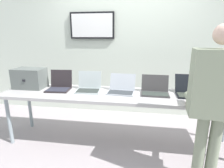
{
  "coord_description": "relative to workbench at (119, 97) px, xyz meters",
  "views": [
    {
      "loc": [
        0.26,
        -2.33,
        1.5
      ],
      "look_at": [
        -0.1,
        0.07,
        0.86
      ],
      "focal_mm": 28.95,
      "sensor_mm": 36.0,
      "label": 1
    }
  ],
  "objects": [
    {
      "name": "laptop_station_1",
      "position": [
        -0.44,
        0.07,
        0.11
      ],
      "size": [
        0.35,
        0.32,
        0.26
      ],
      "color": "#AAB4B6",
      "rests_on": "workbench"
    },
    {
      "name": "laptop_station_4",
      "position": [
        0.94,
        0.09,
        0.1
      ],
      "size": [
        0.35,
        0.39,
        0.24
      ],
      "color": "black",
      "rests_on": "workbench"
    },
    {
      "name": "laptop_station_2",
      "position": [
        0.03,
        0.06,
        0.1
      ],
      "size": [
        0.38,
        0.34,
        0.24
      ],
      "color": "#ABB1BB",
      "rests_on": "workbench"
    },
    {
      "name": "ground",
      "position": [
        0.0,
        0.0,
        -0.72
      ],
      "size": [
        8.0,
        8.0,
        0.04
      ],
      "primitive_type": "cube",
      "color": "#A2979B"
    },
    {
      "name": "back_wall",
      "position": [
        -0.01,
        1.13,
        0.66
      ],
      "size": [
        8.0,
        0.11,
        2.69
      ],
      "color": "silver",
      "rests_on": "ground"
    },
    {
      "name": "coffee_mug",
      "position": [
        0.88,
        -0.25,
        0.1
      ],
      "size": [
        0.08,
        0.08,
        0.1
      ],
      "color": "#D03A38",
      "rests_on": "workbench"
    },
    {
      "name": "equipment_box",
      "position": [
        -1.35,
        0.09,
        0.19
      ],
      "size": [
        0.44,
        0.3,
        0.29
      ],
      "color": "#585E5C",
      "rests_on": "workbench"
    },
    {
      "name": "workbench",
      "position": [
        0.0,
        0.0,
        0.0
      ],
      "size": [
        3.24,
        0.7,
        0.74
      ],
      "color": "#AAA6A7",
      "rests_on": "ground"
    },
    {
      "name": "laptop_station_3",
      "position": [
        0.49,
        0.07,
        0.1
      ],
      "size": [
        0.37,
        0.3,
        0.24
      ],
      "color": "#393738",
      "rests_on": "workbench"
    },
    {
      "name": "laptop_station_0",
      "position": [
        -0.88,
        0.07,
        0.11
      ],
      "size": [
        0.34,
        0.33,
        0.27
      ],
      "color": "black",
      "rests_on": "workbench"
    },
    {
      "name": "person",
      "position": [
        0.96,
        -0.62,
        0.27
      ],
      "size": [
        0.48,
        0.62,
        1.61
      ],
      "color": "gray",
      "rests_on": "ground"
    },
    {
      "name": "paper_sheet",
      "position": [
        1.16,
        -0.17,
        0.05
      ],
      "size": [
        0.22,
        0.3,
        0.0
      ],
      "color": "white",
      "rests_on": "workbench"
    }
  ]
}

